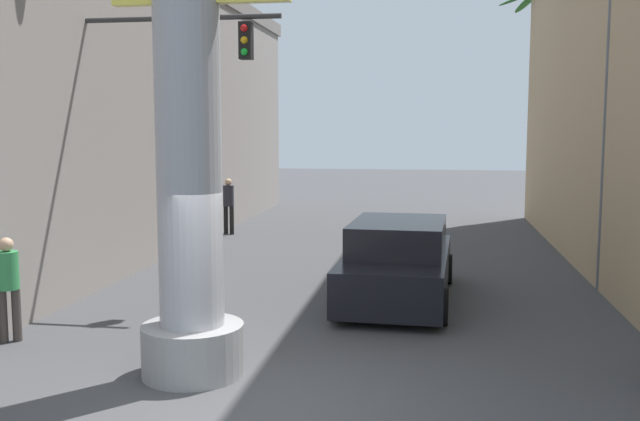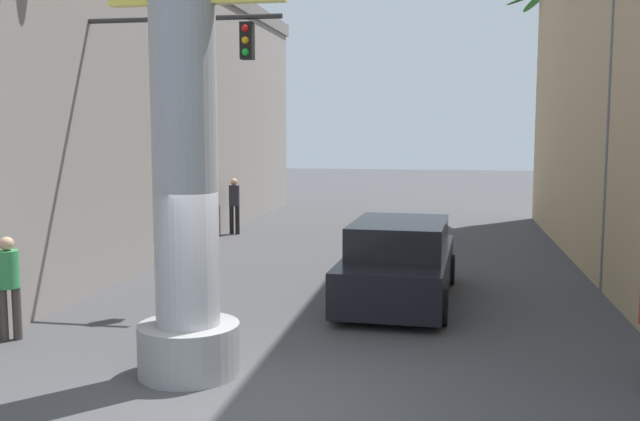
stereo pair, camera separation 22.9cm
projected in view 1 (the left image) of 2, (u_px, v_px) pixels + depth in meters
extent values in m
plane|color=#424244|center=(352.00, 260.00, 18.21)|extent=(83.20, 83.20, 0.00)
cube|color=gray|center=(40.00, 116.00, 19.73)|extent=(8.00, 25.17, 7.37)
cylinder|color=#9E9EA3|center=(187.00, 62.00, 9.25)|extent=(0.87, 0.87, 8.40)
cylinder|color=gray|center=(193.00, 349.00, 9.69)|extent=(1.39, 1.39, 0.70)
cylinder|color=#59595E|center=(608.00, 114.00, 14.38)|extent=(0.16, 0.16, 7.27)
cylinder|color=#333333|center=(60.00, 157.00, 14.43)|extent=(0.14, 0.14, 5.55)
cylinder|color=#333333|center=(165.00, 19.00, 13.76)|extent=(4.59, 0.10, 0.10)
cube|color=black|center=(246.00, 41.00, 13.56)|extent=(0.24, 0.24, 0.70)
sphere|color=red|center=(244.00, 28.00, 13.41)|extent=(0.14, 0.14, 0.14)
sphere|color=yellow|center=(244.00, 40.00, 13.43)|extent=(0.14, 0.14, 0.14)
sphere|color=green|center=(244.00, 52.00, 13.46)|extent=(0.14, 0.14, 0.14)
cylinder|color=black|center=(364.00, 266.00, 15.78)|extent=(0.25, 0.65, 0.64)
cylinder|color=black|center=(447.00, 269.00, 15.42)|extent=(0.25, 0.65, 0.64)
cylinder|color=black|center=(337.00, 301.00, 12.51)|extent=(0.25, 0.65, 0.64)
cylinder|color=black|center=(442.00, 307.00, 12.15)|extent=(0.25, 0.65, 0.64)
cube|color=black|center=(398.00, 271.00, 13.94)|extent=(2.11, 4.88, 0.80)
cube|color=black|center=(398.00, 236.00, 13.86)|extent=(1.87, 2.71, 0.60)
cylinder|color=brown|center=(589.00, 107.00, 18.87)|extent=(0.79, 0.34, 7.86)
cylinder|color=brown|center=(539.00, 107.00, 26.36)|extent=(0.44, 0.43, 8.29)
ellipsoid|color=#255D2D|center=(552.00, 2.00, 26.53)|extent=(1.16, 1.34, 0.87)
ellipsoid|color=#31772D|center=(527.00, 2.00, 26.72)|extent=(1.06, 1.46, 0.72)
cylinder|color=#3F3833|center=(3.00, 316.00, 11.14)|extent=(0.14, 0.14, 0.84)
cylinder|color=#3F3833|center=(17.00, 315.00, 11.22)|extent=(0.14, 0.14, 0.84)
cylinder|color=#338C4C|center=(7.00, 270.00, 11.10)|extent=(0.47, 0.47, 0.60)
sphere|color=tan|center=(6.00, 245.00, 11.05)|extent=(0.22, 0.22, 0.22)
cylinder|color=black|center=(232.00, 220.00, 22.61)|extent=(0.14, 0.14, 0.90)
cylinder|color=black|center=(226.00, 220.00, 22.66)|extent=(0.14, 0.14, 0.90)
cylinder|color=#26262D|center=(228.00, 196.00, 22.55)|extent=(0.37, 0.37, 0.66)
sphere|color=tan|center=(228.00, 182.00, 22.50)|extent=(0.22, 0.22, 0.22)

